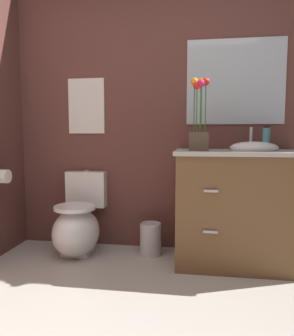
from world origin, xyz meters
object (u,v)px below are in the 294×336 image
Objects in this scene: vanity_cabinet at (236,207)px; flower_vase at (199,127)px; toilet_paper_roll at (2,176)px; soap_bottle at (266,139)px; trash_bin at (151,239)px; toilet at (78,226)px; wall_mirror at (235,82)px; wall_poster at (86,106)px.

flower_vase is at bearing -161.31° from vanity_cabinet.
soap_bottle is at bearing 7.85° from toilet_paper_roll.
soap_bottle reaches higher than toilet_paper_roll.
vanity_cabinet is 1.87m from toilet_paper_roll.
vanity_cabinet is 0.58m from soap_bottle.
vanity_cabinet is 3.95× the size of trash_bin.
wall_mirror reaches higher than toilet.
wall_poster is 0.93m from toilet_paper_roll.
wall_mirror is (1.29, 0.27, 1.21)m from toilet.
vanity_cabinet reaches higher than toilet_paper_roll.
trash_bin is at bearing 6.48° from toilet.
vanity_cabinet is at bearing -1.17° from toilet.
toilet is 1.79m from wall_mirror.
wall_mirror is at bearing 142.41° from soap_bottle.
trash_bin is at bearing -178.69° from soap_bottle.
toilet_paper_roll is (-0.56, -0.46, -0.59)m from wall_poster.
wall_poster is 1.31m from wall_mirror.
trash_bin is 1.30m from wall_poster.
toilet is 3.53× the size of soap_bottle.
vanity_cabinet reaches higher than trash_bin.
wall_poster is 0.61× the size of wall_mirror.
vanity_cabinet is 1.03m from wall_mirror.
toilet is at bearing -173.52° from trash_bin.
toilet_paper_roll is at bearing -165.93° from wall_mirror.
soap_bottle is 0.55m from wall_mirror.
wall_poster reaches higher than toilet.
trash_bin is at bearing -17.87° from wall_poster.
soap_bottle is (0.23, 0.12, 0.52)m from vanity_cabinet.
toilet is 1.28× the size of flower_vase.
vanity_cabinet is at bearing -152.78° from soap_bottle.
toilet is at bearing 178.83° from vanity_cabinet.
flower_vase reaches higher than toilet_paper_roll.
flower_vase is 4.92× the size of toilet_paper_roll.
wall_poster is at bearing 180.00° from wall_mirror.
flower_vase is at bearing -26.56° from trash_bin.
flower_vase is 1.99× the size of trash_bin.
wall_poster is 4.43× the size of toilet_paper_roll.
wall_mirror reaches higher than toilet_paper_roll.
soap_bottle is at bearing 1.31° from trash_bin.
toilet_paper_roll is at bearing -177.40° from flower_vase.
flower_vase is 0.62m from wall_mirror.
toilet_paper_roll is (-1.85, -0.46, -0.77)m from wall_mirror.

